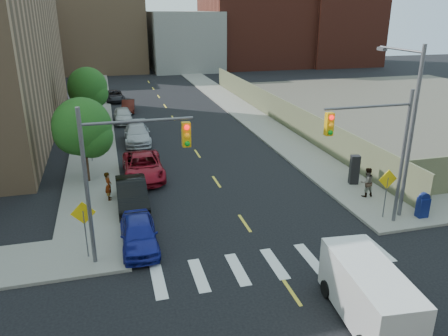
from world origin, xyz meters
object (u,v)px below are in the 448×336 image
pedestrian_east (367,182)px  mailbox (423,205)px  cargo_van (367,291)px  parked_car_maroon (128,106)px  pedestrian_west (108,186)px  payphone (354,170)px  parked_car_grey (114,96)px  parked_car_white (123,115)px  parked_car_blue (139,234)px  parked_car_red (143,166)px  parked_car_silver (137,134)px  parked_car_black (132,194)px

pedestrian_east → mailbox: bearing=110.1°
mailbox → cargo_van: bearing=-138.0°
parked_car_maroon → pedestrian_west: pedestrian_west is taller
payphone → pedestrian_east: bearing=-85.9°
parked_car_grey → mailbox: (14.70, -36.40, 0.18)m
parked_car_white → payphone: (13.17, -20.41, 0.35)m
parked_car_white → mailbox: bearing=-61.1°
parked_car_blue → parked_car_red: parked_car_red is taller
parked_car_grey → pedestrian_east: bearing=-72.8°
parked_car_maroon → payphone: payphone is taller
parked_car_red → cargo_van: size_ratio=1.14×
parked_car_white → pedestrian_east: pedestrian_east is taller
parked_car_silver → mailbox: (13.40, -18.27, 0.07)m
parked_car_black → payphone: payphone is taller
parked_car_grey → pedestrian_east: size_ratio=2.61×
parked_car_silver → parked_car_white: size_ratio=1.20×
parked_car_grey → cargo_van: 43.18m
mailbox → payphone: payphone is taller
payphone → pedestrian_west: (-14.91, 1.51, -0.09)m
parked_car_grey → parked_car_white: bearing=-92.0°
parked_car_blue → cargo_van: (7.43, -7.14, 0.42)m
parked_car_black → pedestrian_east: (13.32, -2.42, 0.25)m
parked_car_grey → cargo_van: cargo_van is taller
parked_car_black → parked_car_red: size_ratio=0.86×
pedestrian_west → cargo_van: bearing=-148.4°
parked_car_blue → parked_car_white: parked_car_white is taller
cargo_van → mailbox: (7.27, 6.14, -0.31)m
parked_car_silver → payphone: bearing=-45.1°
parked_car_maroon → pedestrian_east: (12.02, -26.98, 0.41)m
parked_car_red → parked_car_maroon: parked_car_red is taller
parked_car_blue → parked_car_red: bearing=84.0°
pedestrian_west → payphone: bearing=-98.4°
parked_car_white → parked_car_grey: bearing=92.5°
parked_car_red → parked_car_maroon: (0.26, 20.06, -0.14)m
parked_car_silver → parked_car_white: (-0.80, 7.27, -0.01)m
parked_car_grey → payphone: (13.68, -31.27, 0.44)m
pedestrian_west → parked_car_blue: bearing=-170.2°
parked_car_red → parked_car_white: size_ratio=1.29×
parked_car_blue → mailbox: size_ratio=3.02×
mailbox → parked_car_maroon: bearing=115.8°
mailbox → parked_car_silver: bearing=128.1°
parked_car_blue → parked_car_black: 4.58m
parked_car_red → payphone: 13.58m
parked_car_silver → parked_car_grey: (-1.30, 18.13, -0.10)m
parked_car_blue → mailbox: 14.73m
parked_car_silver → cargo_van: bearing=-74.3°
payphone → parked_car_silver: bearing=147.8°
cargo_van → mailbox: size_ratio=3.52×
parked_car_white → payphone: 24.30m
cargo_van → pedestrian_east: bearing=63.1°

